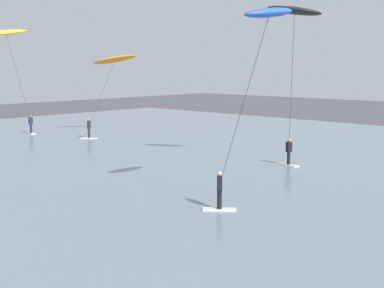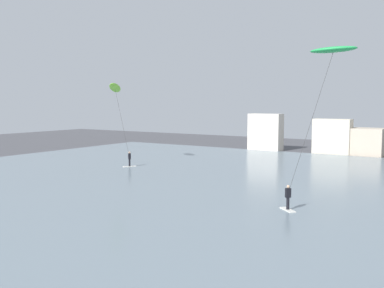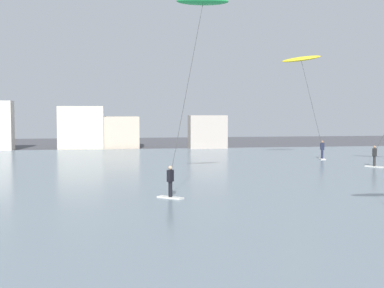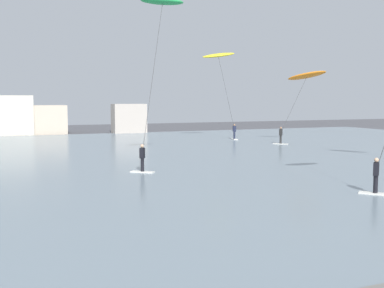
# 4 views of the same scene
# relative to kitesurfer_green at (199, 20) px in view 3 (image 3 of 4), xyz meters

# --- Properties ---
(water_bay) EXTENTS (84.00, 52.00, 0.10)m
(water_bay) POSITION_rel_kitesurfer_green_xyz_m (-0.97, 4.56, -9.32)
(water_bay) COLOR slate
(water_bay) RESTS_ON ground
(far_shore_buildings) EXTENTS (28.27, 5.43, 5.42)m
(far_shore_buildings) POSITION_rel_kitesurfer_green_xyz_m (-6.94, 31.77, -7.16)
(far_shore_buildings) COLOR beige
(far_shore_buildings) RESTS_ON ground
(kitesurfer_green) EXTENTS (4.23, 3.44, 10.60)m
(kitesurfer_green) POSITION_rel_kitesurfer_green_xyz_m (0.00, 0.00, 0.00)
(kitesurfer_green) COLOR silver
(kitesurfer_green) RESTS_ON water_bay
(kitesurfer_yellow) EXTENTS (4.52, 2.84, 9.20)m
(kitesurfer_yellow) POSITION_rel_kitesurfer_green_xyz_m (11.51, 15.36, -1.27)
(kitesurfer_yellow) COLOR silver
(kitesurfer_yellow) RESTS_ON water_bay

